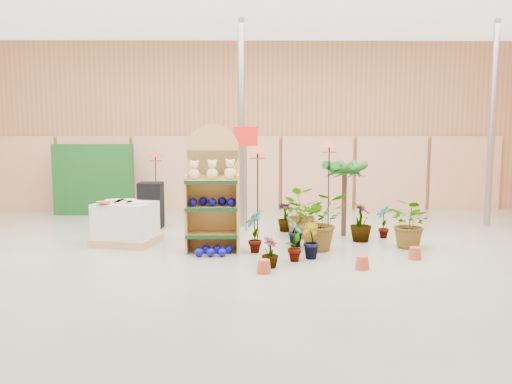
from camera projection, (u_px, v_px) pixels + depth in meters
room at (238, 124)px, 8.31m from camera, size 15.20×12.10×4.70m
display_shelf at (213, 193)px, 8.77m from camera, size 0.95×0.61×2.23m
teddy_bears at (214, 171)px, 8.63m from camera, size 0.82×0.21×0.34m
gazing_balls_shelf at (212, 202)px, 8.65m from camera, size 0.82×0.28×0.16m
gazing_balls_floor at (214, 251)px, 8.45m from camera, size 0.63×0.39×0.15m
pallet_stack at (126, 223)px, 9.30m from camera, size 1.28×1.15×0.82m
charcoal_planters at (151, 205)px, 10.92m from camera, size 0.50×0.50×1.00m
trellis_stock at (94, 180)px, 12.69m from camera, size 2.00×0.30×1.80m
offer_sign at (246, 157)px, 10.44m from camera, size 0.50×0.08×2.20m
bird_table_front at (258, 153)px, 8.95m from camera, size 0.34×0.34×1.85m
bird_table_right at (329, 147)px, 9.81m from camera, size 0.34×0.34×1.93m
bird_table_back at (155, 156)px, 11.77m from camera, size 0.34×0.34×1.66m
palm at (345, 168)px, 9.94m from camera, size 0.70×0.70×1.61m
potted_plant_0 at (254, 231)px, 8.62m from camera, size 0.37×0.46×0.76m
potted_plant_1 at (310, 240)px, 8.22m from camera, size 0.39×0.41×0.59m
potted_plant_2 at (320, 221)px, 8.80m from camera, size 0.94×0.82×1.04m
potted_plant_3 at (361, 222)px, 9.51m from camera, size 0.50×0.50×0.75m
potted_plant_4 at (383, 221)px, 9.84m from camera, size 0.27×0.37×0.66m
potted_plant_5 at (297, 230)px, 9.11m from camera, size 0.42×0.42×0.60m
potted_plant_6 at (299, 214)px, 9.89m from camera, size 1.14×1.13×0.96m
potted_plant_7 at (270, 252)px, 7.66m from camera, size 0.37×0.37×0.47m
potted_plant_8 at (295, 239)px, 8.00m from camera, size 0.36×0.44×0.73m
potted_plant_10 at (411, 223)px, 8.95m from camera, size 1.03×1.06×0.89m
potted_plant_11 at (286, 217)px, 10.51m from camera, size 0.44×0.44×0.62m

